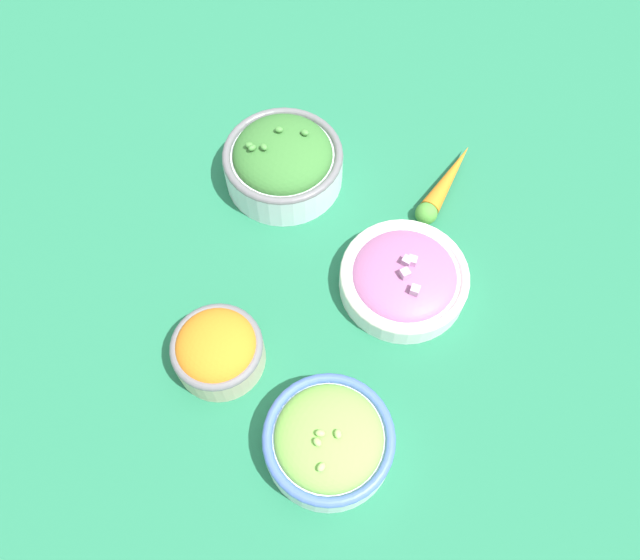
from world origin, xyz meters
name	(u,v)px	position (x,y,z in m)	size (l,w,h in m)	color
ground_plane	(320,290)	(0.00, 0.00, 0.00)	(3.00, 3.00, 0.00)	#23704C
bowl_carrots	(218,349)	(0.12, -0.10, 0.03)	(0.11, 0.11, 0.07)	beige
bowl_broccoli	(283,161)	(-0.17, -0.09, 0.04)	(0.17, 0.17, 0.09)	silver
bowl_lettuce	(329,440)	(0.20, 0.05, 0.03)	(0.15, 0.15, 0.08)	silver
bowl_red_onion	(404,278)	(-0.03, 0.11, 0.02)	(0.17, 0.17, 0.06)	white
loose_carrot	(444,185)	(-0.20, 0.14, 0.01)	(0.15, 0.08, 0.03)	orange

